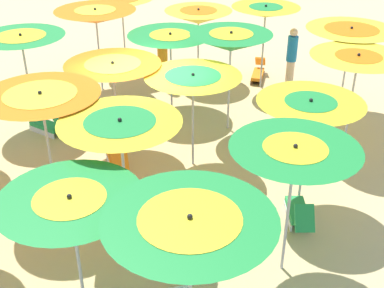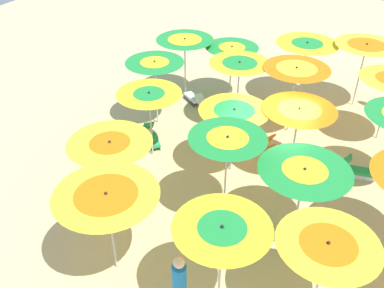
# 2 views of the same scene
# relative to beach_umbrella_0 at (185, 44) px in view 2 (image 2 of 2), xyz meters

# --- Properties ---
(ground) EXTENTS (40.30, 40.30, 0.04)m
(ground) POSITION_rel_beach_umbrella_0_xyz_m (4.44, -3.18, -2.17)
(ground) COLOR #D1B57F
(beach_umbrella_0) EXTENTS (2.15, 2.15, 2.41)m
(beach_umbrella_0) POSITION_rel_beach_umbrella_0_xyz_m (0.00, 0.00, 0.00)
(beach_umbrella_0) COLOR #B2B2B7
(beach_umbrella_0) RESTS_ON ground
(beach_umbrella_1) EXTENTS (1.98, 1.98, 2.42)m
(beach_umbrella_1) POSITION_rel_beach_umbrella_0_xyz_m (0.09, -2.27, 0.03)
(beach_umbrella_1) COLOR #B2B2B7
(beach_umbrella_1) RESTS_ON ground
(beach_umbrella_2) EXTENTS (1.97, 1.97, 2.31)m
(beach_umbrella_2) POSITION_rel_beach_umbrella_0_xyz_m (0.97, -4.03, -0.08)
(beach_umbrella_2) COLOR #B2B2B7
(beach_umbrella_2) RESTS_ON ground
(beach_umbrella_3) EXTENTS (2.13, 2.13, 2.35)m
(beach_umbrella_3) POSITION_rel_beach_umbrella_0_xyz_m (1.52, -6.70, -0.04)
(beach_umbrella_3) COLOR #B2B2B7
(beach_umbrella_3) RESTS_ON ground
(beach_umbrella_4) EXTENTS (2.29, 2.29, 2.38)m
(beach_umbrella_4) POSITION_rel_beach_umbrella_0_xyz_m (2.62, -8.31, -0.03)
(beach_umbrella_4) COLOR #B2B2B7
(beach_umbrella_4) RESTS_ON ground
(beach_umbrella_5) EXTENTS (2.00, 2.00, 2.19)m
(beach_umbrella_5) POSITION_rel_beach_umbrella_0_xyz_m (1.65, 0.63, -0.22)
(beach_umbrella_5) COLOR #B2B2B7
(beach_umbrella_5) RESTS_ON ground
(beach_umbrella_6) EXTENTS (2.06, 2.06, 2.41)m
(beach_umbrella_6) POSITION_rel_beach_umbrella_0_xyz_m (2.61, -0.98, -0.00)
(beach_umbrella_6) COLOR #B2B2B7
(beach_umbrella_6) RESTS_ON ground
(beach_umbrella_7) EXTENTS (2.05, 2.05, 2.21)m
(beach_umbrella_7) POSITION_rel_beach_umbrella_0_xyz_m (3.53, -3.58, -0.18)
(beach_umbrella_7) COLOR #B2B2B7
(beach_umbrella_7) RESTS_ON ground
(beach_umbrella_8) EXTENTS (1.96, 1.96, 2.56)m
(beach_umbrella_8) POSITION_rel_beach_umbrella_0_xyz_m (4.13, -5.44, 0.14)
(beach_umbrella_8) COLOR #B2B2B7
(beach_umbrella_8) RESTS_ON ground
(beach_umbrella_9) EXTENTS (1.94, 1.94, 2.49)m
(beach_umbrella_9) POSITION_rel_beach_umbrella_0_xyz_m (5.22, -8.15, 0.13)
(beach_umbrella_9) COLOR #B2B2B7
(beach_umbrella_9) RESTS_ON ground
(beach_umbrella_10) EXTENTS (2.29, 2.29, 2.38)m
(beach_umbrella_10) POSITION_rel_beach_umbrella_0_xyz_m (4.12, 1.82, -0.02)
(beach_umbrella_10) COLOR #B2B2B7
(beach_umbrella_10) RESTS_ON ground
(beach_umbrella_11) EXTENTS (2.18, 2.18, 2.45)m
(beach_umbrella_11) POSITION_rel_beach_umbrella_0_xyz_m (4.43, -0.59, 0.05)
(beach_umbrella_11) COLOR #B2B2B7
(beach_umbrella_11) RESTS_ON ground
(beach_umbrella_12) EXTENTS (2.12, 2.12, 2.25)m
(beach_umbrella_12) POSITION_rel_beach_umbrella_0_xyz_m (5.17, -2.75, -0.14)
(beach_umbrella_12) COLOR #B2B2B7
(beach_umbrella_12) RESTS_ON ground
(beach_umbrella_13) EXTENTS (2.23, 2.23, 2.15)m
(beach_umbrella_13) POSITION_rel_beach_umbrella_0_xyz_m (6.04, -5.26, -0.22)
(beach_umbrella_13) COLOR #B2B2B7
(beach_umbrella_13) RESTS_ON ground
(beach_umbrella_14) EXTENTS (2.02, 2.02, 2.20)m
(beach_umbrella_14) POSITION_rel_beach_umbrella_0_xyz_m (7.07, -7.34, -0.21)
(beach_umbrella_14) COLOR #B2B2B7
(beach_umbrella_14) RESTS_ON ground
(beach_umbrella_15) EXTENTS (2.22, 2.22, 2.52)m
(beach_umbrella_15) POSITION_rel_beach_umbrella_0_xyz_m (6.11, 2.33, 0.10)
(beach_umbrella_15) COLOR #B2B2B7
(beach_umbrella_15) RESTS_ON ground
(lounger_0) EXTENTS (1.24, 0.60, 0.67)m
(lounger_0) POSITION_rel_beach_umbrella_0_xyz_m (7.12, -2.06, -1.94)
(lounger_0) COLOR silver
(lounger_0) RESTS_ON ground
(lounger_2) EXTENTS (1.20, 0.88, 0.64)m
(lounger_2) POSITION_rel_beach_umbrella_0_xyz_m (4.63, -2.28, -1.95)
(lounger_2) COLOR silver
(lounger_2) RESTS_ON ground
(lounger_3) EXTENTS (1.24, 0.97, 0.56)m
(lounger_3) POSITION_rel_beach_umbrella_0_xyz_m (0.60, -0.40, -1.95)
(lounger_3) COLOR #333338
(lounger_3) RESTS_ON ground
(lounger_4) EXTENTS (1.08, 1.08, 0.65)m
(lounger_4) POSITION_rel_beach_umbrella_0_xyz_m (0.62, -3.50, -1.93)
(lounger_4) COLOR silver
(lounger_4) RESTS_ON ground
(beachgoer_0) EXTENTS (0.30, 0.30, 1.81)m
(beachgoer_0) POSITION_rel_beach_umbrella_0_xyz_m (4.60, -8.74, -1.19)
(beachgoer_0) COLOR beige
(beachgoer_0) RESTS_ON ground
(beachgoer_2) EXTENTS (0.30, 0.30, 1.74)m
(beachgoer_2) POSITION_rel_beach_umbrella_0_xyz_m (7.36, -6.13, -1.24)
(beachgoer_2) COLOR #D8A87F
(beachgoer_2) RESTS_ON ground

